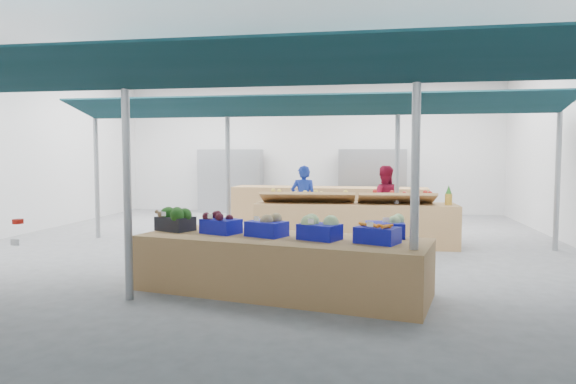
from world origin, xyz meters
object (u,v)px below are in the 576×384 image
Objects in this scene: vendor_left at (304,201)px; veg_counter at (281,265)px; fruit_counter at (355,224)px; vendor_right at (384,202)px.

veg_counter is at bearing 92.46° from vendor_left.
fruit_counter is 1.31m from vendor_right.
vendor_left is (-1.20, 1.10, 0.37)m from fruit_counter.
vendor_left is 1.00× the size of vendor_right.
vendor_left is 1.80m from vendor_right.
fruit_counter reaches higher than veg_counter.
fruit_counter is at bearing 135.68° from vendor_left.
fruit_counter is (0.83, 3.80, 0.06)m from veg_counter.
vendor_right is (1.43, 4.90, 0.43)m from veg_counter.
vendor_left is at bearing 106.36° from veg_counter.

